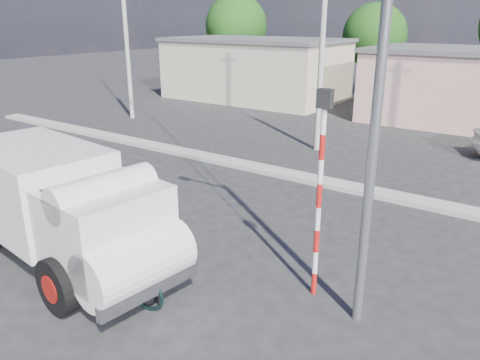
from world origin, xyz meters
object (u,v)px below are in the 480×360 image
Objects in this scene: bicycle at (119,280)px; traffic_pole at (320,179)px; truck at (63,206)px; streetlight at (372,59)px; cyclist at (117,263)px.

traffic_pole is (3.10, 2.64, 2.05)m from bicycle.
truck is 0.75× the size of streetlight.
traffic_pole is at bearing -64.58° from bicycle.
cyclist reaches higher than bicycle.
truck is 2.37m from cyclist.
bicycle is at bearing -0.00° from cyclist.
bicycle is 4.56m from traffic_pole.
cyclist is at bearing -139.51° from traffic_pole.
traffic_pole reaches higher than cyclist.
cyclist is at bearing -149.84° from streetlight.
cyclist is (0.00, 0.00, 0.39)m from bicycle.
truck is 3.22× the size of bicycle.
streetlight is at bearing -74.92° from cyclist.
streetlight reaches higher than traffic_pole.
cyclist is 4.40m from traffic_pole.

